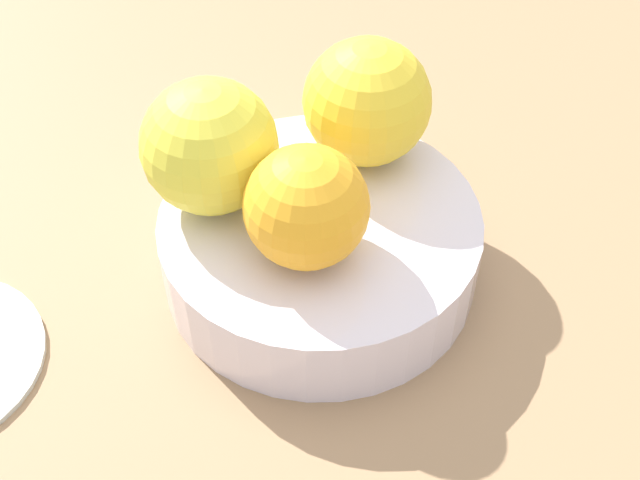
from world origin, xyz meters
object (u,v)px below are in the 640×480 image
Objects in this scene: orange_in_bowl_1 at (210,146)px; orange_in_bowl_2 at (367,102)px; fruit_bowl at (320,247)px; orange_in_bowl_0 at (303,206)px.

orange_in_bowl_1 reaches higher than orange_in_bowl_2.
orange_in_bowl_2 is (-7.93, -6.61, -0.06)cm from orange_in_bowl_1.
orange_in_bowl_1 is at bearing -0.36° from fruit_bowl.
fruit_bowl is at bearing 79.90° from orange_in_bowl_2.
orange_in_bowl_0 is 0.87× the size of orange_in_bowl_1.
orange_in_bowl_2 reaches higher than fruit_bowl.
fruit_bowl is 9.51cm from orange_in_bowl_2.
fruit_bowl is 6.84cm from orange_in_bowl_0.
orange_in_bowl_2 is at bearing -140.18° from orange_in_bowl_1.
orange_in_bowl_2 is at bearing -98.36° from orange_in_bowl_0.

